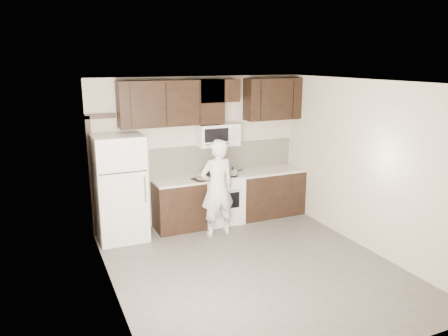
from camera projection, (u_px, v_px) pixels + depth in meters
floor at (254, 268)px, 6.45m from camera, size 4.50×4.50×0.00m
back_wall at (199, 150)px, 8.12m from camera, size 4.00×0.00×4.00m
ceiling at (257, 82)px, 5.80m from camera, size 4.50×4.50×0.00m
counter_run at (235, 197)px, 8.30m from camera, size 2.95×0.64×0.91m
stove at (220, 198)px, 8.18m from camera, size 0.76×0.66×0.94m
backsplash at (224, 157)px, 8.35m from camera, size 2.90×0.02×0.54m
upper_cabinets at (212, 100)px, 7.82m from camera, size 3.48×0.35×0.78m
microwave at (218, 135)px, 7.99m from camera, size 0.76×0.42×0.40m
refrigerator at (120, 188)px, 7.30m from camera, size 0.80×0.76×1.80m
door_trim at (93, 166)px, 7.36m from camera, size 0.50×0.08×2.12m
saucepan at (233, 172)px, 7.99m from camera, size 0.32×0.18×0.17m
baking_tray at (203, 179)px, 7.79m from camera, size 0.41×0.35×0.02m
pizza at (203, 178)px, 7.79m from camera, size 0.29×0.29×0.02m
person at (217, 188)px, 7.49m from camera, size 0.64×0.44×1.70m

